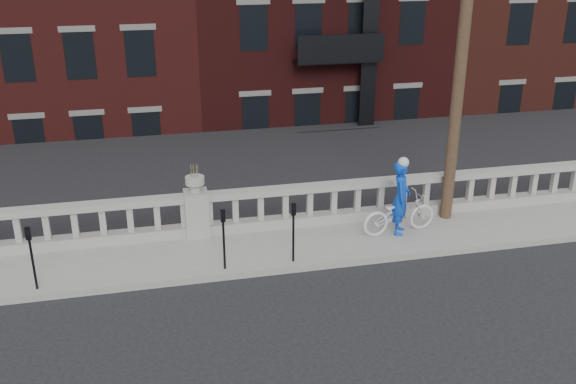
# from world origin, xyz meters

# --- Properties ---
(ground) EXTENTS (120.00, 120.00, 0.00)m
(ground) POSITION_xyz_m (0.00, 0.00, 0.00)
(ground) COLOR black
(ground) RESTS_ON ground
(sidewalk) EXTENTS (32.00, 2.20, 0.15)m
(sidewalk) POSITION_xyz_m (0.00, 3.00, 0.07)
(sidewalk) COLOR gray
(sidewalk) RESTS_ON ground
(balustrade) EXTENTS (28.00, 0.34, 1.03)m
(balustrade) POSITION_xyz_m (0.00, 3.95, 0.64)
(balustrade) COLOR gray
(balustrade) RESTS_ON sidewalk
(planter_pedestal) EXTENTS (0.55, 0.55, 1.76)m
(planter_pedestal) POSITION_xyz_m (0.00, 3.95, 0.83)
(planter_pedestal) COLOR gray
(planter_pedestal) RESTS_ON sidewalk
(lower_level) EXTENTS (80.00, 44.00, 20.80)m
(lower_level) POSITION_xyz_m (0.56, 23.04, 2.63)
(lower_level) COLOR #605E59
(lower_level) RESTS_ON ground
(utility_pole) EXTENTS (1.60, 0.28, 10.00)m
(utility_pole) POSITION_xyz_m (6.20, 3.60, 5.24)
(utility_pole) COLOR #422D1E
(utility_pole) RESTS_ON sidewalk
(parking_meter_c) EXTENTS (0.10, 0.09, 1.36)m
(parking_meter_c) POSITION_xyz_m (-3.40, 2.15, 1.00)
(parking_meter_c) COLOR black
(parking_meter_c) RESTS_ON sidewalk
(parking_meter_d) EXTENTS (0.10, 0.09, 1.36)m
(parking_meter_d) POSITION_xyz_m (0.41, 2.15, 1.00)
(parking_meter_d) COLOR black
(parking_meter_d) RESTS_ON sidewalk
(parking_meter_e) EXTENTS (0.10, 0.09, 1.36)m
(parking_meter_e) POSITION_xyz_m (1.91, 2.15, 1.00)
(parking_meter_e) COLOR black
(parking_meter_e) RESTS_ON sidewalk
(bicycle) EXTENTS (1.92, 0.87, 0.97)m
(bicycle) POSITION_xyz_m (4.69, 3.03, 0.64)
(bicycle) COLOR silver
(bicycle) RESTS_ON sidewalk
(cyclist) EXTENTS (0.66, 0.77, 1.79)m
(cyclist) POSITION_xyz_m (4.71, 3.02, 1.04)
(cyclist) COLOR blue
(cyclist) RESTS_ON sidewalk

